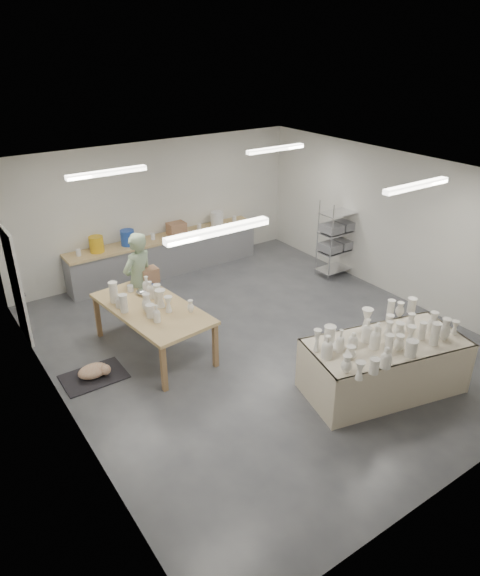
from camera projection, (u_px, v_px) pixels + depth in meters
room at (255, 235)px, 8.46m from camera, size 8.00×8.02×3.00m
back_counter at (166, 254)px, 11.86m from camera, size 4.60×0.60×1.24m
wire_shelf at (338, 237)px, 11.61m from camera, size 0.88×0.48×1.80m
drying_table at (383, 364)px, 7.89m from camera, size 2.64×1.71×1.24m
work_table at (150, 304)px, 8.80m from camera, size 1.41×2.43×1.24m
rug at (94, 377)px, 8.36m from camera, size 1.00×0.70×0.02m
cat at (95, 371)px, 8.31m from camera, size 0.51×0.38×0.21m
potter at (139, 281)px, 9.48m from camera, size 0.79×0.65×1.88m
red_stool at (136, 306)px, 9.96m from camera, size 0.44×0.44×0.33m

